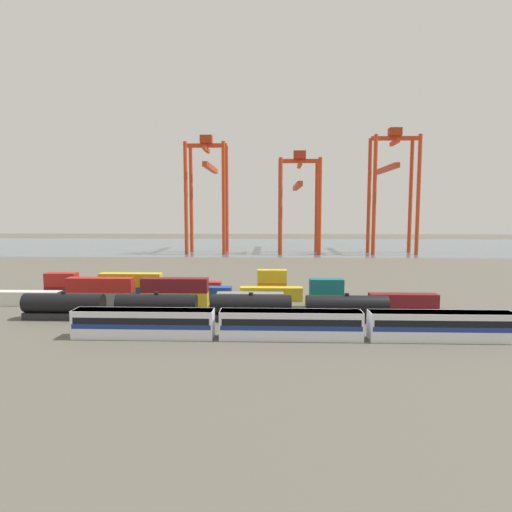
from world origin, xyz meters
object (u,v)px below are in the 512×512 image
at_px(passenger_train, 291,323).
at_px(freight_tank_row, 204,307).
at_px(shipping_container_8, 403,301).
at_px(gantry_crane_west, 208,182).
at_px(shipping_container_5, 250,300).
at_px(shipping_container_17, 207,288).
at_px(gantry_crane_east, 392,180).
at_px(shipping_container_15, 78,287).
at_px(gantry_crane_central, 299,192).
at_px(shipping_container_0, 28,298).

xyz_separation_m(passenger_train, freight_tank_row, (-13.41, 9.82, 0.01)).
height_order(shipping_container_8, gantry_crane_west, gantry_crane_west).
xyz_separation_m(passenger_train, gantry_crane_west, (-29.21, 124.36, 27.07)).
xyz_separation_m(shipping_container_5, shipping_container_8, (27.49, 0.00, 0.00)).
height_order(shipping_container_5, shipping_container_17, same).
distance_m(gantry_crane_west, gantry_crane_east, 75.62).
height_order(passenger_train, shipping_container_8, passenger_train).
bearing_deg(gantry_crane_west, passenger_train, -76.78).
relative_size(shipping_container_15, shipping_container_17, 2.00).
bearing_deg(shipping_container_8, passenger_train, -136.73).
bearing_deg(gantry_crane_west, shipping_container_15, -98.81).
xyz_separation_m(passenger_train, gantry_crane_central, (8.59, 125.64, 23.00)).
height_order(shipping_container_0, gantry_crane_east, gantry_crane_east).
xyz_separation_m(shipping_container_0, shipping_container_15, (4.15, 11.94, 0.00)).
bearing_deg(gantry_crane_east, shipping_container_15, -134.22).
height_order(shipping_container_17, gantry_crane_west, gantry_crane_west).
height_order(shipping_container_8, shipping_container_17, same).
bearing_deg(shipping_container_0, shipping_container_8, 0.00).
height_order(shipping_container_8, gantry_crane_central, gantry_crane_central).
bearing_deg(shipping_container_17, freight_tank_row, -82.78).
distance_m(freight_tank_row, gantry_crane_west, 118.75).
height_order(gantry_crane_west, gantry_crane_central, gantry_crane_west).
xyz_separation_m(freight_tank_row, shipping_container_15, (-30.16, 21.90, -0.85)).
bearing_deg(shipping_container_15, gantry_crane_east, 45.78).
distance_m(shipping_container_0, shipping_container_15, 12.64).
relative_size(freight_tank_row, shipping_container_5, 4.80).
bearing_deg(shipping_container_0, gantry_crane_west, 79.97).
distance_m(shipping_container_8, shipping_container_17, 39.07).
distance_m(shipping_container_0, gantry_crane_east, 143.44).
xyz_separation_m(shipping_container_17, gantry_crane_west, (-13.03, 92.64, 27.92)).
distance_m(passenger_train, shipping_container_5, 20.84).
bearing_deg(freight_tank_row, shipping_container_17, 97.22).
relative_size(shipping_container_17, gantry_crane_east, 0.12).
relative_size(passenger_train, gantry_crane_east, 1.19).
relative_size(freight_tank_row, gantry_crane_west, 1.22).
bearing_deg(gantry_crane_west, shipping_container_5, -77.73).
distance_m(shipping_container_17, gantry_crane_central, 100.02).
bearing_deg(shipping_container_8, gantry_crane_central, 96.70).
bearing_deg(passenger_train, gantry_crane_central, 86.09).
height_order(shipping_container_0, gantry_crane_central, gantry_crane_central).
height_order(freight_tank_row, gantry_crane_central, gantry_crane_central).
bearing_deg(gantry_crane_central, freight_tank_row, -100.76).
relative_size(passenger_train, shipping_container_15, 4.92).
bearing_deg(freight_tank_row, shipping_container_5, 55.16).
height_order(passenger_train, freight_tank_row, freight_tank_row).
xyz_separation_m(shipping_container_8, gantry_crane_east, (25.38, 104.37, 28.71)).
bearing_deg(shipping_container_17, shipping_container_5, -50.87).
xyz_separation_m(shipping_container_15, gantry_crane_central, (52.16, 93.92, 23.84)).
bearing_deg(shipping_container_5, gantry_crane_east, 63.13).
bearing_deg(gantry_crane_east, passenger_train, -110.49).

